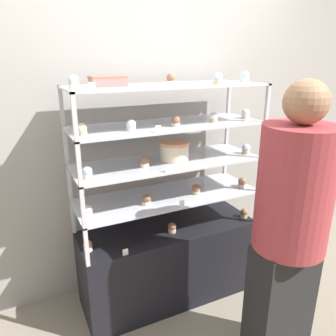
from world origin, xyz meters
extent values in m
plane|color=gray|center=(0.00, 0.00, 0.00)|extent=(20.00, 20.00, 0.00)
cube|color=gray|center=(0.00, 0.38, 1.30)|extent=(8.00, 0.05, 2.60)
cube|color=black|center=(0.00, 0.00, 0.30)|extent=(1.30, 0.46, 0.60)
cube|color=#B7B7BC|center=(-0.64, 0.22, 0.73)|extent=(0.02, 0.02, 0.26)
cube|color=#B7B7BC|center=(0.64, 0.22, 0.73)|extent=(0.02, 0.02, 0.26)
cube|color=#B7B7BC|center=(-0.64, -0.22, 0.73)|extent=(0.02, 0.02, 0.26)
cube|color=#B7B7BC|center=(0.64, -0.22, 0.73)|extent=(0.02, 0.02, 0.26)
cube|color=#B7BCC6|center=(0.00, 0.00, 0.85)|extent=(1.30, 0.46, 0.01)
cube|color=#B7B7BC|center=(-0.64, 0.22, 0.99)|extent=(0.02, 0.02, 0.26)
cube|color=#B7B7BC|center=(0.64, 0.22, 0.99)|extent=(0.02, 0.02, 0.26)
cube|color=#B7B7BC|center=(-0.64, -0.22, 0.99)|extent=(0.02, 0.02, 0.26)
cube|color=#B7B7BC|center=(0.64, -0.22, 0.99)|extent=(0.02, 0.02, 0.26)
cube|color=#B7BCC6|center=(0.00, 0.00, 1.11)|extent=(1.30, 0.46, 0.01)
cube|color=#B7B7BC|center=(-0.64, 0.22, 1.24)|extent=(0.02, 0.02, 0.26)
cube|color=#B7B7BC|center=(0.64, 0.22, 1.24)|extent=(0.02, 0.02, 0.26)
cube|color=#B7B7BC|center=(-0.64, -0.22, 1.24)|extent=(0.02, 0.02, 0.26)
cube|color=#B7B7BC|center=(0.64, -0.22, 1.24)|extent=(0.02, 0.02, 0.26)
cube|color=#B7BCC6|center=(0.00, 0.00, 1.36)|extent=(1.30, 0.46, 0.01)
cube|color=#B7B7BC|center=(-0.64, 0.22, 1.50)|extent=(0.02, 0.02, 0.26)
cube|color=#B7B7BC|center=(0.64, 0.22, 1.50)|extent=(0.02, 0.02, 0.26)
cube|color=#B7B7BC|center=(-0.64, -0.22, 1.50)|extent=(0.02, 0.02, 0.26)
cube|color=#B7B7BC|center=(0.64, -0.22, 1.50)|extent=(0.02, 0.02, 0.26)
cube|color=#B7BCC6|center=(0.00, 0.00, 1.62)|extent=(1.30, 0.46, 0.01)
cylinder|color=beige|center=(0.05, 0.00, 1.17)|extent=(0.20, 0.20, 0.11)
cylinder|color=#E5996B|center=(0.05, 0.00, 1.24)|extent=(0.21, 0.21, 0.02)
cube|color=#C66660|center=(-0.38, 0.03, 1.65)|extent=(0.21, 0.13, 0.05)
cube|color=#8C5B42|center=(-0.38, 0.03, 1.68)|extent=(0.21, 0.13, 0.01)
cylinder|color=beige|center=(-0.60, -0.06, 0.61)|extent=(0.06, 0.06, 0.03)
sphere|color=#E5996B|center=(-0.60, -0.06, 0.64)|extent=(0.06, 0.06, 0.06)
cylinder|color=#CCB28C|center=(-0.01, -0.08, 0.61)|extent=(0.06, 0.06, 0.03)
sphere|color=#8C5B42|center=(-0.01, -0.08, 0.64)|extent=(0.06, 0.06, 0.06)
cylinder|color=#CCB28C|center=(0.61, -0.12, 0.61)|extent=(0.06, 0.06, 0.03)
sphere|color=#8C5B42|center=(0.61, -0.12, 0.64)|extent=(0.06, 0.06, 0.06)
cube|color=white|center=(-0.40, -0.21, 0.62)|extent=(0.04, 0.00, 0.04)
cylinder|color=white|center=(-0.59, -0.08, 0.87)|extent=(0.06, 0.06, 0.03)
sphere|color=silver|center=(-0.59, -0.08, 0.90)|extent=(0.06, 0.06, 0.06)
cylinder|color=white|center=(-0.20, -0.08, 0.87)|extent=(0.06, 0.06, 0.03)
sphere|color=#8C5B42|center=(-0.20, -0.08, 0.90)|extent=(0.06, 0.06, 0.06)
cylinder|color=#CCB28C|center=(0.19, -0.06, 0.87)|extent=(0.06, 0.06, 0.03)
sphere|color=#8C5B42|center=(0.19, -0.06, 0.90)|extent=(0.06, 0.06, 0.06)
cylinder|color=beige|center=(0.58, -0.10, 0.87)|extent=(0.06, 0.06, 0.03)
sphere|color=#8C5B42|center=(0.58, -0.10, 0.90)|extent=(0.06, 0.06, 0.06)
cube|color=white|center=(0.00, -0.21, 0.88)|extent=(0.04, 0.00, 0.04)
cylinder|color=white|center=(-0.58, -0.10, 1.13)|extent=(0.06, 0.06, 0.03)
sphere|color=silver|center=(-0.58, -0.10, 1.16)|extent=(0.06, 0.06, 0.06)
cylinder|color=beige|center=(-0.19, -0.06, 1.13)|extent=(0.06, 0.06, 0.03)
sphere|color=#8C5B42|center=(-0.19, -0.06, 1.16)|extent=(0.06, 0.06, 0.06)
cylinder|color=#CCB28C|center=(0.60, -0.09, 1.13)|extent=(0.06, 0.06, 0.03)
sphere|color=silver|center=(0.60, -0.09, 1.16)|extent=(0.06, 0.06, 0.06)
cube|color=white|center=(-0.10, -0.21, 1.14)|extent=(0.04, 0.00, 0.04)
cylinder|color=#CCB28C|center=(-0.58, -0.08, 1.38)|extent=(0.06, 0.06, 0.02)
sphere|color=#F4EAB2|center=(-0.58, -0.08, 1.41)|extent=(0.06, 0.06, 0.06)
cylinder|color=white|center=(-0.29, -0.09, 1.38)|extent=(0.06, 0.06, 0.02)
sphere|color=white|center=(-0.29, -0.09, 1.41)|extent=(0.06, 0.06, 0.06)
cylinder|color=beige|center=(0.01, -0.09, 1.38)|extent=(0.06, 0.06, 0.02)
sphere|color=#8C5B42|center=(0.01, -0.09, 1.41)|extent=(0.06, 0.06, 0.06)
cylinder|color=#CCB28C|center=(0.31, -0.07, 1.38)|extent=(0.06, 0.06, 0.02)
sphere|color=white|center=(0.31, -0.07, 1.41)|extent=(0.06, 0.06, 0.06)
cylinder|color=beige|center=(0.60, -0.04, 1.38)|extent=(0.06, 0.06, 0.02)
sphere|color=white|center=(0.60, -0.04, 1.41)|extent=(0.06, 0.06, 0.06)
cube|color=white|center=(-0.16, -0.21, 1.39)|extent=(0.04, 0.00, 0.04)
cylinder|color=white|center=(-0.60, -0.07, 1.64)|extent=(0.06, 0.06, 0.03)
sphere|color=silver|center=(-0.60, -0.07, 1.67)|extent=(0.06, 0.06, 0.06)
cylinder|color=white|center=(-0.01, -0.07, 1.64)|extent=(0.06, 0.06, 0.03)
sphere|color=#8C5B42|center=(-0.01, -0.07, 1.67)|extent=(0.06, 0.06, 0.06)
cylinder|color=#CCB28C|center=(0.31, -0.11, 1.64)|extent=(0.06, 0.06, 0.03)
sphere|color=silver|center=(0.31, -0.11, 1.67)|extent=(0.06, 0.06, 0.06)
cylinder|color=beige|center=(0.58, -0.04, 1.64)|extent=(0.06, 0.06, 0.03)
sphere|color=silver|center=(0.58, -0.04, 1.67)|extent=(0.06, 0.06, 0.06)
cube|color=white|center=(-0.54, -0.21, 1.65)|extent=(0.04, 0.00, 0.04)
cube|color=black|center=(0.36, -0.79, 0.39)|extent=(0.38, 0.21, 0.79)
cylinder|color=#993338|center=(0.36, -0.79, 1.13)|extent=(0.40, 0.40, 0.69)
sphere|color=#936B4C|center=(0.36, -0.79, 1.59)|extent=(0.22, 0.22, 0.22)
camera|label=1|loc=(-0.93, -1.94, 1.79)|focal=35.00mm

